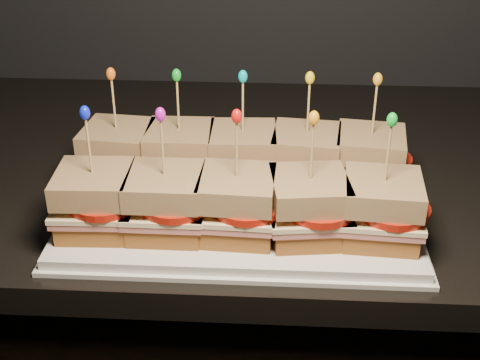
{
  "coord_description": "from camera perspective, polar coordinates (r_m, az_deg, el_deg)",
  "views": [
    {
      "loc": [
        0.63,
        0.77,
        1.33
      ],
      "look_at": [
        0.59,
        1.5,
        0.92
      ],
      "focal_mm": 50.0,
      "sensor_mm": 36.0,
      "label": 1
    }
  ],
  "objects": [
    {
      "name": "sandwich_7_bread_top",
      "position": [
        0.77,
        -0.27,
        -0.66
      ],
      "size": [
        0.09,
        0.09,
        0.03
      ],
      "primitive_type": "cube",
      "rotation": [
        0.0,
        0.0,
        -0.05
      ],
      "color": "brown",
      "rests_on": "sandwich_7_tomato"
    },
    {
      "name": "sandwich_4_cheese",
      "position": [
        0.91,
        10.95,
        1.5
      ],
      "size": [
        0.11,
        0.1,
        0.01
      ],
      "primitive_type": "cube",
      "rotation": [
        0.0,
        0.0,
        -0.12
      ],
      "color": "beige",
      "rests_on": "sandwich_4_ham"
    },
    {
      "name": "sandwich_2_cheese",
      "position": [
        0.9,
        0.23,
        1.81
      ],
      "size": [
        0.1,
        0.1,
        0.01
      ],
      "primitive_type": "cube",
      "rotation": [
        0.0,
        0.0,
        0.04
      ],
      "color": "beige",
      "rests_on": "sandwich_2_ham"
    },
    {
      "name": "sandwich_5_ham",
      "position": [
        0.82,
        -12.16,
        -2.37
      ],
      "size": [
        0.1,
        0.09,
        0.01
      ],
      "primitive_type": "cube",
      "rotation": [
        0.0,
        0.0,
        0.04
      ],
      "color": "#B85950",
      "rests_on": "sandwich_5_bread_bot"
    },
    {
      "name": "granite_slab",
      "position": [
        1.03,
        2.02,
        0.93
      ],
      "size": [
        2.55,
        0.67,
        0.04
      ],
      "primitive_type": "cube",
      "color": "black",
      "rests_on": "cabinet"
    },
    {
      "name": "sandwich_4_bread_top",
      "position": [
        0.89,
        11.11,
        3.03
      ],
      "size": [
        0.1,
        0.1,
        0.03
      ],
      "primitive_type": "cube",
      "rotation": [
        0.0,
        0.0,
        -0.12
      ],
      "color": "brown",
      "rests_on": "sandwich_4_tomato"
    },
    {
      "name": "sandwich_4_bread_bot",
      "position": [
        0.92,
        10.82,
        0.23
      ],
      "size": [
        0.1,
        0.1,
        0.02
      ],
      "primitive_type": "cube",
      "rotation": [
        0.0,
        0.0,
        -0.12
      ],
      "color": "brown",
      "rests_on": "platter"
    },
    {
      "name": "sandwich_2_bread_bot",
      "position": [
        0.91,
        0.23,
        0.53
      ],
      "size": [
        0.09,
        0.09,
        0.02
      ],
      "primitive_type": "cube",
      "rotation": [
        0.0,
        0.0,
        0.04
      ],
      "color": "brown",
      "rests_on": "platter"
    },
    {
      "name": "sandwich_7_cheese",
      "position": [
        0.79,
        -0.27,
        -2.36
      ],
      "size": [
        0.1,
        0.1,
        0.01
      ],
      "primitive_type": "cube",
      "rotation": [
        0.0,
        0.0,
        -0.05
      ],
      "color": "beige",
      "rests_on": "sandwich_7_ham"
    },
    {
      "name": "sandwich_5_frill",
      "position": [
        0.76,
        -13.11,
        5.62
      ],
      "size": [
        0.01,
        0.01,
        0.02
      ],
      "primitive_type": "ellipsoid",
      "color": "#0F20D3",
      "rests_on": "sandwich_5_pick"
    },
    {
      "name": "sandwich_6_bread_bot",
      "position": [
        0.81,
        -6.25,
        -3.55
      ],
      "size": [
        0.09,
        0.09,
        0.02
      ],
      "primitive_type": "cube",
      "rotation": [
        0.0,
        0.0,
        -0.0
      ],
      "color": "brown",
      "rests_on": "platter"
    },
    {
      "name": "sandwich_0_cheese",
      "position": [
        0.92,
        -10.3,
        2.06
      ],
      "size": [
        0.1,
        0.1,
        0.01
      ],
      "primitive_type": "cube",
      "rotation": [
        0.0,
        0.0,
        -0.1
      ],
      "color": "beige",
      "rests_on": "sandwich_0_ham"
    },
    {
      "name": "sandwich_3_frill",
      "position": [
        0.85,
        5.99,
        8.67
      ],
      "size": [
        0.01,
        0.01,
        0.02
      ],
      "primitive_type": "ellipsoid",
      "color": "yellow",
      "rests_on": "sandwich_3_pick"
    },
    {
      "name": "sandwich_1_bread_top",
      "position": [
        0.89,
        -5.18,
        3.48
      ],
      "size": [
        0.09,
        0.09,
        0.03
      ],
      "primitive_type": "cube",
      "rotation": [
        0.0,
        0.0,
        0.01
      ],
      "color": "brown",
      "rests_on": "sandwich_1_tomato"
    },
    {
      "name": "sandwich_8_tomato",
      "position": [
        0.78,
        6.8,
        -2.31
      ],
      "size": [
        0.09,
        0.09,
        0.01
      ],
      "primitive_type": "cylinder",
      "color": "red",
      "rests_on": "sandwich_8_cheese"
    },
    {
      "name": "sandwich_7_pick",
      "position": [
        0.75,
        -0.28,
        2.32
      ],
      "size": [
        0.0,
        0.0,
        0.09
      ],
      "primitive_type": "cylinder",
      "color": "tan",
      "rests_on": "sandwich_7_bread_top"
    },
    {
      "name": "platter",
      "position": [
        0.86,
        0.0,
        -2.68
      ],
      "size": [
        0.44,
        0.27,
        0.02
      ],
      "primitive_type": "cube",
      "color": "white",
      "rests_on": "granite_slab"
    },
    {
      "name": "sandwich_0_ham",
      "position": [
        0.92,
        -10.27,
        1.67
      ],
      "size": [
        0.1,
        0.1,
        0.01
      ],
      "primitive_type": "cube",
      "rotation": [
        0.0,
        0.0,
        -0.1
      ],
      "color": "#B85950",
      "rests_on": "sandwich_0_bread_bot"
    },
    {
      "name": "sandwich_8_cheese",
      "position": [
        0.79,
        5.88,
        -2.53
      ],
      "size": [
        0.11,
        0.1,
        0.01
      ],
      "primitive_type": "cube",
      "rotation": [
        0.0,
        0.0,
        0.13
      ],
      "color": "beige",
      "rests_on": "sandwich_8_ham"
    },
    {
      "name": "sandwich_1_frill",
      "position": [
        0.86,
        -5.44,
        8.9
      ],
      "size": [
        0.01,
        0.01,
        0.02
      ],
      "primitive_type": "ellipsoid",
      "color": "#10A625",
      "rests_on": "sandwich_1_pick"
    },
    {
      "name": "sandwich_9_tomato",
      "position": [
        0.79,
        12.92,
        -2.45
      ],
      "size": [
        0.09,
        0.09,
        0.01
      ],
      "primitive_type": "cylinder",
      "color": "red",
      "rests_on": "sandwich_9_cheese"
    },
    {
      "name": "sandwich_9_pick",
      "position": [
        0.76,
        12.49,
        1.94
      ],
      "size": [
        0.0,
        0.0,
        0.09
      ],
      "primitive_type": "cylinder",
      "color": "tan",
      "rests_on": "sandwich_9_bread_top"
    },
    {
      "name": "sandwich_4_pick",
      "position": [
        0.88,
        11.38,
        5.67
      ],
      "size": [
        0.0,
        0.0,
        0.09
      ],
      "primitive_type": "cylinder",
      "color": "tan",
      "rests_on": "sandwich_4_bread_top"
    },
    {
      "name": "sandwich_9_bread_bot",
      "position": [
        0.81,
        11.79,
        -4.05
      ],
      "size": [
        0.09,
        0.09,
        0.02
      ],
      "primitive_type": "cube",
      "rotation": [
        0.0,
        0.0,
        -0.07
      ],
      "color": "brown",
      "rests_on": "platter"
    },
    {
      "name": "sandwich_3_cheese",
      "position": [
        0.9,
        5.62,
        1.66
      ],
      "size": [
        0.1,
        0.1,
        0.01
      ],
      "primitive_type": "cube",
      "rotation": [
        0.0,
        0.0,
        -0.1
      ],
      "color": "beige",
      "rests_on": "sandwich_3_ham"
    },
    {
      "name": "sandwich_3_bread_bot",
      "position": [
        0.91,
        5.55,
        0.38
      ],
      "size": [
        0.09,
        0.09,
        0.02
      ],
      "primitive_type": "cube",
      "rotation": [
        0.0,
        0.0,
        -0.1
      ],
      "color": "brown",
      "rests_on": "platter"
    },
    {
      "name": "sandwich_0_bread_bot",
      "position": [
        0.93,
        -10.18,
        0.8
      ],
      "size": [
        0.09,
        0.09,
        0.02
      ],
      "primitive_type": "cube",
      "rotation": [
        0.0,
        0.0,
        -0.1
      ],
      "color": "brown",
      "rests_on": "platter"
    },
    {
      "name": "sandwich_4_tomato",
      "position": [
        0.9,
        11.8,
        1.73
      ],
      "size": [
        0.09,
        0.09,
        0.01
      ],
      "primitive_type": "cylinder",
      "color": "red",
      "rests_on": "sandwich_4_cheese"
    },
    {
      "name": "sandwich_8_frill",
      "position": [
        0.73,
        6.33,
        5.28
      ],
      "size": [
        0.01,
        0.01,
        0.02
      ],
      "primitive_type": "ellipsoid",
      "color": "orange",
      "rests_on": "sandwich_8_pick"
    },
    {
      "name": "sandwich_6_cheese",
      "position": [
        0.8,
        -6.34,
        -2.16
      ],
      "size": [
        0.1,
        0.09,
        0.01
      ],
      "primitive_type": "cube",
      "rotation": [
        0.0,
        0.0,
        -0.0
      ],
      "color": "beige",
      "rests_on": "sandwich_6_ham"
    },
    {
      "name": "sandwich_0_bread_top",
      "position": [
        0.91,
        -10.45,
        3.57
      ],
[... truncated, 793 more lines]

